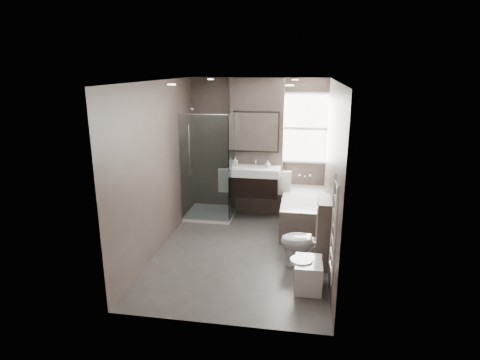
% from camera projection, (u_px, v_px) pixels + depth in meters
% --- Properties ---
extents(room, '(2.70, 3.90, 2.70)m').
position_uv_depth(room, '(242.00, 171.00, 5.97)').
color(room, '#464240').
rests_on(room, ground).
extents(vanity_pier, '(1.00, 0.25, 2.60)m').
position_uv_depth(vanity_pier, '(257.00, 148.00, 7.65)').
color(vanity_pier, '#514640').
rests_on(vanity_pier, ground).
extents(vanity, '(0.95, 0.47, 0.66)m').
position_uv_depth(vanity, '(254.00, 181.00, 7.47)').
color(vanity, black).
rests_on(vanity, vanity_pier).
extents(mirror_cabinet, '(0.86, 0.08, 0.76)m').
position_uv_depth(mirror_cabinet, '(256.00, 132.00, 7.40)').
color(mirror_cabinet, black).
rests_on(mirror_cabinet, vanity_pier).
extents(towel_left, '(0.24, 0.06, 0.44)m').
position_uv_depth(towel_left, '(225.00, 181.00, 7.55)').
color(towel_left, silver).
rests_on(towel_left, vanity_pier).
extents(towel_right, '(0.24, 0.06, 0.44)m').
position_uv_depth(towel_right, '(284.00, 183.00, 7.37)').
color(towel_right, silver).
rests_on(towel_right, vanity_pier).
extents(shower_enclosure, '(0.90, 0.90, 2.00)m').
position_uv_depth(shower_enclosure, '(214.00, 193.00, 7.58)').
color(shower_enclosure, white).
rests_on(shower_enclosure, ground).
extents(bathtub, '(0.75, 1.60, 0.57)m').
position_uv_depth(bathtub, '(303.00, 211.00, 7.13)').
color(bathtub, '#514640').
rests_on(bathtub, ground).
extents(window, '(0.98, 0.06, 1.33)m').
position_uv_depth(window, '(306.00, 128.00, 7.50)').
color(window, white).
rests_on(window, room).
extents(toilet, '(0.74, 0.46, 0.72)m').
position_uv_depth(toilet, '(305.00, 241.00, 5.78)').
color(toilet, white).
rests_on(toilet, ground).
extents(cistern_box, '(0.19, 0.55, 1.00)m').
position_uv_depth(cistern_box, '(323.00, 232.00, 5.76)').
color(cistern_box, '#514640').
rests_on(cistern_box, ground).
extents(bidet, '(0.41, 0.48, 0.50)m').
position_uv_depth(bidet, '(308.00, 274.00, 5.20)').
color(bidet, white).
rests_on(bidet, ground).
extents(towel_radiator, '(0.03, 0.49, 1.10)m').
position_uv_depth(towel_radiator, '(334.00, 229.00, 4.30)').
color(towel_radiator, silver).
rests_on(towel_radiator, room).
extents(soap_bottle_a, '(0.08, 0.08, 0.18)m').
position_uv_depth(soap_bottle_a, '(235.00, 162.00, 7.42)').
color(soap_bottle_a, white).
rests_on(soap_bottle_a, vanity).
extents(soap_bottle_b, '(0.10, 0.10, 0.13)m').
position_uv_depth(soap_bottle_b, '(268.00, 164.00, 7.39)').
color(soap_bottle_b, white).
rests_on(soap_bottle_b, vanity).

